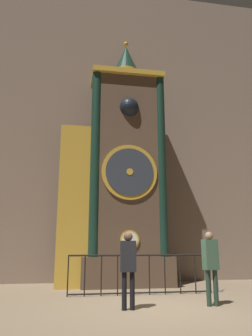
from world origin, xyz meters
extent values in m
plane|color=#847056|center=(0.00, 0.00, 0.00)|extent=(28.00, 28.00, 0.00)
cube|color=#7A6656|center=(0.00, 5.78, 6.63)|extent=(24.00, 0.30, 13.25)
cube|color=brown|center=(0.09, 4.27, 0.50)|extent=(3.20, 1.61, 1.00)
cube|color=brown|center=(0.09, 4.27, 4.45)|extent=(2.56, 1.40, 6.89)
cube|color=gold|center=(0.09, 4.17, 7.79)|extent=(2.76, 1.54, 0.20)
cylinder|color=gold|center=(0.09, 3.54, 1.55)|extent=(0.66, 0.05, 0.66)
cylinder|color=silver|center=(0.09, 3.51, 1.55)|extent=(0.54, 0.03, 0.54)
cylinder|color=gold|center=(0.09, 3.54, 3.90)|extent=(1.99, 0.07, 1.99)
cylinder|color=#2D333D|center=(0.09, 3.50, 3.90)|extent=(1.71, 0.04, 1.71)
cylinder|color=gold|center=(0.09, 3.48, 3.90)|extent=(0.24, 0.03, 0.24)
cube|color=#30241B|center=(0.09, 4.06, 6.38)|extent=(0.92, 0.42, 0.92)
sphere|color=black|center=(0.09, 3.63, 6.38)|extent=(0.73, 0.73, 0.73)
cylinder|color=#142D23|center=(-1.12, 3.68, 4.45)|extent=(0.35, 0.35, 6.89)
cylinder|color=#142D23|center=(1.30, 3.68, 4.45)|extent=(0.35, 0.35, 6.89)
cylinder|color=gold|center=(0.09, 4.27, 8.04)|extent=(1.03, 1.03, 0.30)
cone|color=#163227|center=(0.09, 4.27, 8.78)|extent=(0.98, 0.98, 1.17)
sphere|color=gold|center=(0.09, 4.27, 9.48)|extent=(0.20, 0.20, 0.20)
cube|color=brown|center=(-1.78, 4.32, 2.79)|extent=(1.08, 1.19, 5.57)
cube|color=gold|center=(-1.78, 3.71, 2.79)|extent=(1.14, 0.06, 5.57)
cylinder|color=black|center=(-1.92, 2.14, 0.56)|extent=(0.04, 0.04, 1.12)
cylinder|color=black|center=(-1.45, 2.14, 0.56)|extent=(0.04, 0.04, 1.12)
cylinder|color=black|center=(-0.99, 2.14, 0.56)|extent=(0.04, 0.04, 1.12)
cylinder|color=black|center=(-0.52, 2.14, 0.56)|extent=(0.04, 0.04, 1.12)
cylinder|color=black|center=(-0.06, 2.14, 0.56)|extent=(0.04, 0.04, 1.12)
cylinder|color=black|center=(0.41, 2.14, 0.56)|extent=(0.04, 0.04, 1.12)
cylinder|color=black|center=(0.87, 2.14, 0.56)|extent=(0.04, 0.04, 1.12)
cylinder|color=black|center=(1.34, 2.14, 0.56)|extent=(0.04, 0.04, 1.12)
cylinder|color=black|center=(1.81, 2.14, 0.56)|extent=(0.04, 0.04, 1.12)
cylinder|color=black|center=(2.27, 2.14, 0.56)|extent=(0.04, 0.04, 1.12)
cylinder|color=black|center=(0.18, 2.14, 1.10)|extent=(4.19, 0.05, 0.05)
cylinder|color=black|center=(0.18, 2.14, 0.06)|extent=(4.19, 0.04, 0.04)
cylinder|color=black|center=(-0.69, -0.01, 0.40)|extent=(0.11, 0.11, 0.80)
cylinder|color=black|center=(-0.51, -0.01, 0.40)|extent=(0.11, 0.11, 0.80)
cube|color=black|center=(-0.60, -0.01, 1.14)|extent=(0.35, 0.24, 0.68)
sphere|color=brown|center=(-0.60, -0.01, 1.57)|extent=(0.21, 0.21, 0.21)
cylinder|color=#213427|center=(1.33, 0.12, 0.40)|extent=(0.11, 0.11, 0.81)
cylinder|color=#213427|center=(1.51, 0.12, 0.40)|extent=(0.11, 0.11, 0.81)
cube|color=#385642|center=(1.42, 0.12, 1.16)|extent=(0.37, 0.26, 0.70)
sphere|color=#8C664C|center=(1.42, 0.12, 1.60)|extent=(0.19, 0.19, 0.19)
cylinder|color=gray|center=(2.61, 2.41, 0.02)|extent=(0.28, 0.28, 0.04)
cylinder|color=gray|center=(2.61, 2.41, 0.43)|extent=(0.06, 0.06, 0.86)
sphere|color=gray|center=(2.61, 2.41, 0.89)|extent=(0.09, 0.09, 0.09)
camera|label=1|loc=(-1.95, -7.53, 1.37)|focal=35.00mm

